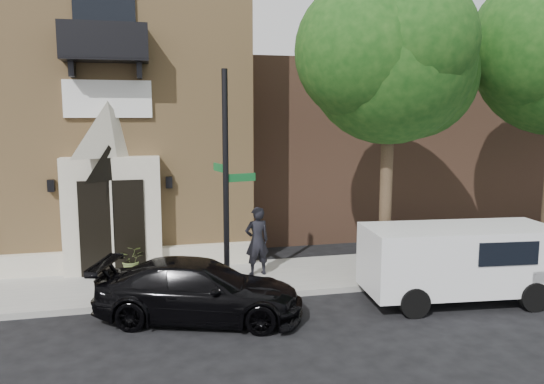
{
  "coord_description": "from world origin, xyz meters",
  "views": [
    {
      "loc": [
        -0.04,
        -12.14,
        4.45
      ],
      "look_at": [
        3.32,
        2.0,
        2.36
      ],
      "focal_mm": 35.0,
      "sensor_mm": 36.0,
      "label": 1
    }
  ],
  "objects_px": {
    "fire_hydrant": "(421,261)",
    "cargo_van": "(465,260)",
    "street_sign": "(226,181)",
    "pedestrian_near": "(257,241)",
    "dumpster": "(418,252)",
    "black_sedan": "(200,290)"
  },
  "relations": [
    {
      "from": "cargo_van",
      "to": "pedestrian_near",
      "type": "xyz_separation_m",
      "value": [
        -4.52,
        2.8,
        0.06
      ]
    },
    {
      "from": "black_sedan",
      "to": "dumpster",
      "type": "relative_size",
      "value": 2.33
    },
    {
      "from": "pedestrian_near",
      "to": "cargo_van",
      "type": "bearing_deg",
      "value": 138.59
    },
    {
      "from": "cargo_van",
      "to": "pedestrian_near",
      "type": "relative_size",
      "value": 2.49
    },
    {
      "from": "cargo_van",
      "to": "street_sign",
      "type": "bearing_deg",
      "value": 167.36
    },
    {
      "from": "street_sign",
      "to": "dumpster",
      "type": "height_order",
      "value": "street_sign"
    },
    {
      "from": "cargo_van",
      "to": "fire_hydrant",
      "type": "height_order",
      "value": "cargo_van"
    },
    {
      "from": "black_sedan",
      "to": "fire_hydrant",
      "type": "xyz_separation_m",
      "value": [
        6.15,
        1.44,
        -0.14
      ]
    },
    {
      "from": "street_sign",
      "to": "black_sedan",
      "type": "bearing_deg",
      "value": -133.09
    },
    {
      "from": "fire_hydrant",
      "to": "dumpster",
      "type": "height_order",
      "value": "dumpster"
    },
    {
      "from": "cargo_van",
      "to": "dumpster",
      "type": "height_order",
      "value": "cargo_van"
    },
    {
      "from": "dumpster",
      "to": "pedestrian_near",
      "type": "xyz_separation_m",
      "value": [
        -4.33,
        0.89,
        0.33
      ]
    },
    {
      "from": "street_sign",
      "to": "pedestrian_near",
      "type": "distance_m",
      "value": 2.27
    },
    {
      "from": "fire_hydrant",
      "to": "cargo_van",
      "type": "bearing_deg",
      "value": -84.13
    },
    {
      "from": "cargo_van",
      "to": "pedestrian_near",
      "type": "distance_m",
      "value": 5.32
    },
    {
      "from": "street_sign",
      "to": "dumpster",
      "type": "distance_m",
      "value": 5.71
    },
    {
      "from": "fire_hydrant",
      "to": "pedestrian_near",
      "type": "height_order",
      "value": "pedestrian_near"
    },
    {
      "from": "street_sign",
      "to": "fire_hydrant",
      "type": "xyz_separation_m",
      "value": [
        5.31,
        -0.03,
        -2.35
      ]
    },
    {
      "from": "cargo_van",
      "to": "fire_hydrant",
      "type": "xyz_separation_m",
      "value": [
        -0.18,
        1.75,
        -0.51
      ]
    },
    {
      "from": "street_sign",
      "to": "pedestrian_near",
      "type": "xyz_separation_m",
      "value": [
        0.97,
        1.02,
        -1.79
      ]
    },
    {
      "from": "black_sedan",
      "to": "pedestrian_near",
      "type": "bearing_deg",
      "value": -18.67
    },
    {
      "from": "dumpster",
      "to": "black_sedan",
      "type": "bearing_deg",
      "value": -172.13
    }
  ]
}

